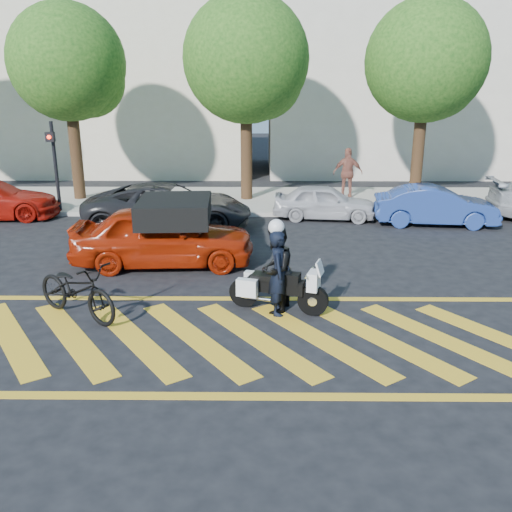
{
  "coord_description": "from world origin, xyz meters",
  "views": [
    {
      "loc": [
        0.57,
        -8.78,
        4.29
      ],
      "look_at": [
        0.47,
        1.58,
        1.05
      ],
      "focal_mm": 38.0,
      "sensor_mm": 36.0,
      "label": 1
    }
  ],
  "objects_px": {
    "parked_mid_right": "(325,202)",
    "officer_moto": "(276,270)",
    "parked_right": "(435,206)",
    "police_motorcycle": "(276,287)",
    "parked_mid_left": "(169,207)",
    "bicycle": "(77,289)",
    "red_convertible": "(163,236)",
    "officer_bike": "(279,273)"
  },
  "relations": [
    {
      "from": "parked_mid_right",
      "to": "officer_moto",
      "type": "bearing_deg",
      "value": 173.41
    },
    {
      "from": "parked_right",
      "to": "parked_mid_right",
      "type": "bearing_deg",
      "value": 83.35
    },
    {
      "from": "officer_moto",
      "to": "parked_mid_right",
      "type": "distance_m",
      "value": 8.14
    },
    {
      "from": "police_motorcycle",
      "to": "parked_mid_right",
      "type": "bearing_deg",
      "value": 94.55
    },
    {
      "from": "officer_moto",
      "to": "parked_right",
      "type": "distance_m",
      "value": 8.9
    },
    {
      "from": "officer_moto",
      "to": "parked_mid_left",
      "type": "xyz_separation_m",
      "value": [
        -3.19,
        6.52,
        -0.15
      ]
    },
    {
      "from": "bicycle",
      "to": "red_convertible",
      "type": "height_order",
      "value": "red_convertible"
    },
    {
      "from": "officer_bike",
      "to": "parked_right",
      "type": "distance_m",
      "value": 8.97
    },
    {
      "from": "parked_mid_left",
      "to": "bicycle",
      "type": "bearing_deg",
      "value": 172.2
    },
    {
      "from": "parked_mid_left",
      "to": "parked_mid_right",
      "type": "bearing_deg",
      "value": -76.83
    },
    {
      "from": "parked_mid_right",
      "to": "parked_right",
      "type": "bearing_deg",
      "value": -96.35
    },
    {
      "from": "officer_bike",
      "to": "red_convertible",
      "type": "height_order",
      "value": "officer_bike"
    },
    {
      "from": "officer_moto",
      "to": "parked_mid_left",
      "type": "relative_size",
      "value": 0.34
    },
    {
      "from": "officer_bike",
      "to": "police_motorcycle",
      "type": "height_order",
      "value": "officer_bike"
    },
    {
      "from": "officer_moto",
      "to": "police_motorcycle",
      "type": "bearing_deg",
      "value": 140.75
    },
    {
      "from": "officer_bike",
      "to": "parked_mid_right",
      "type": "distance_m",
      "value": 8.26
    },
    {
      "from": "bicycle",
      "to": "officer_moto",
      "type": "distance_m",
      "value": 3.87
    },
    {
      "from": "officer_bike",
      "to": "bicycle",
      "type": "bearing_deg",
      "value": 100.04
    },
    {
      "from": "officer_bike",
      "to": "bicycle",
      "type": "xyz_separation_m",
      "value": [
        -3.9,
        -0.21,
        -0.27
      ]
    },
    {
      "from": "police_motorcycle",
      "to": "parked_right",
      "type": "relative_size",
      "value": 0.52
    },
    {
      "from": "parked_mid_left",
      "to": "parked_right",
      "type": "xyz_separation_m",
      "value": [
        8.51,
        0.6,
        -0.08
      ]
    },
    {
      "from": "officer_moto",
      "to": "red_convertible",
      "type": "relative_size",
      "value": 0.39
    },
    {
      "from": "police_motorcycle",
      "to": "officer_moto",
      "type": "relative_size",
      "value": 1.14
    },
    {
      "from": "officer_bike",
      "to": "bicycle",
      "type": "relative_size",
      "value": 0.78
    },
    {
      "from": "police_motorcycle",
      "to": "parked_mid_left",
      "type": "relative_size",
      "value": 0.38
    },
    {
      "from": "police_motorcycle",
      "to": "parked_mid_right",
      "type": "relative_size",
      "value": 0.57
    },
    {
      "from": "officer_bike",
      "to": "parked_mid_left",
      "type": "xyz_separation_m",
      "value": [
        -3.25,
        6.66,
        -0.12
      ]
    },
    {
      "from": "officer_bike",
      "to": "parked_right",
      "type": "relative_size",
      "value": 0.44
    },
    {
      "from": "bicycle",
      "to": "police_motorcycle",
      "type": "xyz_separation_m",
      "value": [
        3.86,
        0.36,
        -0.08
      ]
    },
    {
      "from": "red_convertible",
      "to": "parked_mid_left",
      "type": "height_order",
      "value": "red_convertible"
    },
    {
      "from": "parked_mid_left",
      "to": "parked_right",
      "type": "relative_size",
      "value": 1.34
    },
    {
      "from": "bicycle",
      "to": "police_motorcycle",
      "type": "height_order",
      "value": "bicycle"
    },
    {
      "from": "bicycle",
      "to": "parked_mid_left",
      "type": "relative_size",
      "value": 0.42
    },
    {
      "from": "bicycle",
      "to": "parked_mid_right",
      "type": "xyz_separation_m",
      "value": [
        5.69,
        8.27,
        0.02
      ]
    },
    {
      "from": "bicycle",
      "to": "red_convertible",
      "type": "relative_size",
      "value": 0.48
    },
    {
      "from": "officer_moto",
      "to": "red_convertible",
      "type": "height_order",
      "value": "officer_moto"
    },
    {
      "from": "police_motorcycle",
      "to": "parked_right",
      "type": "bearing_deg",
      "value": 70.87
    },
    {
      "from": "parked_mid_left",
      "to": "red_convertible",
      "type": "bearing_deg",
      "value": -175.07
    },
    {
      "from": "parked_mid_left",
      "to": "parked_right",
      "type": "bearing_deg",
      "value": -88.3
    },
    {
      "from": "bicycle",
      "to": "parked_mid_left",
      "type": "distance_m",
      "value": 6.9
    },
    {
      "from": "red_convertible",
      "to": "officer_bike",
      "type": "bearing_deg",
      "value": -140.49
    },
    {
      "from": "bicycle",
      "to": "police_motorcycle",
      "type": "bearing_deg",
      "value": -50.4
    }
  ]
}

